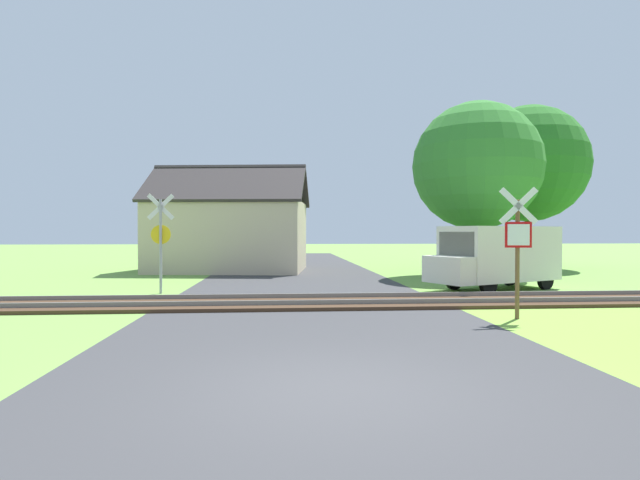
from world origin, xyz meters
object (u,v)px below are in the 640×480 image
stop_sign_near (518,243)px  crossing_sign_far (161,235)px  tree_right (477,166)px  mail_truck (496,255)px  house (230,234)px  tree_far (528,164)px

stop_sign_near → crossing_sign_far: 11.04m
tree_right → mail_truck: 6.65m
stop_sign_near → crossing_sign_far: bearing=-19.3°
crossing_sign_far → house: house is taller
stop_sign_near → mail_truck: 6.17m
house → tree_far: (16.88, 1.17, 4.00)m
tree_far → tree_right: bearing=-133.7°
tree_far → mail_truck: (-6.60, -10.73, -4.73)m
crossing_sign_far → stop_sign_near: bearing=-36.6°
crossing_sign_far → mail_truck: 11.57m
stop_sign_near → mail_truck: bearing=-98.2°
tree_right → house: bearing=159.7°
tree_far → mail_truck: size_ratio=1.78×
house → stop_sign_near: bearing=-54.9°
crossing_sign_far → tree_right: 14.37m
house → tree_far: tree_far is taller
house → mail_truck: size_ratio=1.66×
tree_far → tree_right: 7.62m
stop_sign_near → crossing_sign_far: (-9.50, 5.63, 0.15)m
stop_sign_near → tree_right: tree_right is taller
tree_far → crossing_sign_far: bearing=-149.0°
crossing_sign_far → tree_right: (12.93, 5.43, 3.14)m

